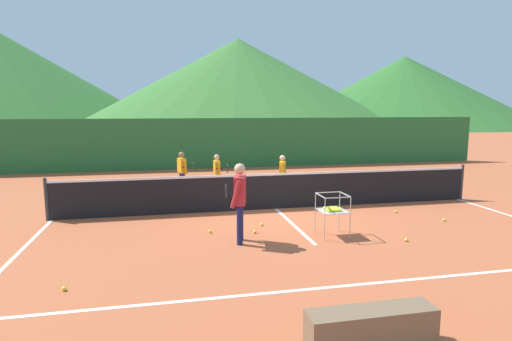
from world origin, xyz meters
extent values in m
plane|color=#B25633|center=(0.00, 0.00, 0.00)|extent=(120.00, 120.00, 0.00)
cube|color=white|center=(0.00, -5.05, 0.00)|extent=(11.27, 0.08, 0.01)
cube|color=white|center=(0.00, 4.90, 0.00)|extent=(11.27, 0.08, 0.01)
cube|color=white|center=(-5.63, 0.00, 0.00)|extent=(0.08, 9.94, 0.01)
cube|color=white|center=(5.63, 0.00, 0.00)|extent=(0.08, 9.94, 0.01)
cube|color=white|center=(0.00, 0.00, 0.00)|extent=(0.08, 6.26, 0.01)
cylinder|color=#333338|center=(-5.72, 0.00, 0.53)|extent=(0.08, 0.08, 1.05)
cylinder|color=#333338|center=(5.72, 0.00, 0.53)|extent=(0.08, 0.08, 1.05)
cube|color=black|center=(0.00, 0.00, 0.46)|extent=(11.36, 0.02, 0.92)
cube|color=white|center=(0.00, 0.00, 0.95)|extent=(11.36, 0.03, 0.06)
cylinder|color=#191E4C|center=(-1.47, -2.77, 0.40)|extent=(0.12, 0.12, 0.80)
cylinder|color=#191E4C|center=(-1.40, -2.47, 0.40)|extent=(0.12, 0.12, 0.80)
cube|color=#B2262D|center=(-1.44, -2.62, 1.08)|extent=(0.32, 0.51, 0.56)
sphere|color=#DBAD84|center=(-1.44, -2.62, 1.51)|extent=(0.22, 0.22, 0.22)
cylinder|color=#B2262D|center=(-1.56, -2.87, 1.05)|extent=(0.23, 0.13, 0.55)
cylinder|color=#B2262D|center=(-1.42, -2.34, 1.04)|extent=(0.18, 0.12, 0.55)
torus|color=#262628|center=(-1.67, -2.29, 1.00)|extent=(0.09, 0.29, 0.29)
cylinder|color=black|center=(-1.43, -2.34, 1.00)|extent=(0.22, 0.08, 0.03)
cylinder|color=navy|center=(-2.42, 2.89, 0.33)|extent=(0.10, 0.10, 0.65)
cylinder|color=navy|center=(-2.35, 2.65, 0.33)|extent=(0.10, 0.10, 0.65)
cube|color=orange|center=(-2.39, 2.77, 0.88)|extent=(0.29, 0.43, 0.46)
sphere|color=#996B4C|center=(-2.39, 2.77, 1.23)|extent=(0.18, 0.18, 0.18)
cylinder|color=orange|center=(-2.40, 3.00, 0.86)|extent=(0.19, 0.12, 0.45)
cylinder|color=orange|center=(-2.29, 2.57, 0.85)|extent=(0.15, 0.11, 0.45)
torus|color=#262628|center=(-2.03, 2.65, 0.85)|extent=(0.11, 0.29, 0.29)
cylinder|color=black|center=(-2.27, 2.58, 0.85)|extent=(0.22, 0.09, 0.03)
cylinder|color=silver|center=(-1.29, 2.68, 0.31)|extent=(0.09, 0.09, 0.61)
cylinder|color=silver|center=(-1.28, 2.44, 0.31)|extent=(0.09, 0.09, 0.61)
cube|color=orange|center=(-1.29, 2.56, 0.83)|extent=(0.19, 0.37, 0.43)
sphere|color=#DBAD84|center=(-1.29, 2.56, 1.15)|extent=(0.17, 0.17, 0.17)
cylinder|color=orange|center=(-1.24, 2.77, 0.80)|extent=(0.17, 0.07, 0.42)
cylinder|color=orange|center=(-1.24, 2.35, 0.80)|extent=(0.13, 0.07, 0.42)
torus|color=#262628|center=(-0.98, 2.36, 0.81)|extent=(0.04, 0.29, 0.29)
cylinder|color=black|center=(-1.22, 2.35, 0.81)|extent=(0.22, 0.04, 0.03)
cylinder|color=silver|center=(0.66, 1.68, 0.32)|extent=(0.09, 0.09, 0.63)
cylinder|color=silver|center=(0.58, 1.46, 0.32)|extent=(0.09, 0.09, 0.63)
cube|color=orange|center=(0.62, 1.57, 0.85)|extent=(0.29, 0.41, 0.44)
sphere|color=#DBAD84|center=(0.62, 1.57, 1.19)|extent=(0.17, 0.17, 0.17)
cylinder|color=orange|center=(0.74, 1.76, 0.83)|extent=(0.18, 0.12, 0.43)
cylinder|color=orange|center=(0.58, 1.35, 0.82)|extent=(0.15, 0.11, 0.43)
cylinder|color=#B7B7BC|center=(0.27, -2.32, 0.45)|extent=(0.02, 0.02, 0.89)
cylinder|color=#B7B7BC|center=(0.83, -2.32, 0.45)|extent=(0.02, 0.02, 0.89)
cylinder|color=#B7B7BC|center=(0.27, -2.88, 0.45)|extent=(0.02, 0.02, 0.89)
cylinder|color=#B7B7BC|center=(0.83, -2.88, 0.45)|extent=(0.02, 0.02, 0.89)
cube|color=#B7B7BC|center=(0.55, -2.60, 0.55)|extent=(0.56, 0.56, 0.01)
cube|color=#B7B7BC|center=(0.55, -2.32, 0.89)|extent=(0.56, 0.02, 0.02)
cube|color=#B7B7BC|center=(0.55, -2.88, 0.89)|extent=(0.56, 0.02, 0.02)
cube|color=#B7B7BC|center=(0.27, -2.60, 0.89)|extent=(0.02, 0.56, 0.02)
cube|color=#B7B7BC|center=(0.83, -2.60, 0.89)|extent=(0.02, 0.56, 0.02)
sphere|color=yellow|center=(0.42, -2.74, 0.58)|extent=(0.07, 0.07, 0.07)
sphere|color=yellow|center=(0.42, -2.67, 0.58)|extent=(0.07, 0.07, 0.07)
sphere|color=yellow|center=(0.43, -2.60, 0.59)|extent=(0.07, 0.07, 0.07)
sphere|color=yellow|center=(0.42, -2.54, 0.59)|extent=(0.07, 0.07, 0.07)
sphere|color=yellow|center=(0.42, -2.47, 0.59)|extent=(0.07, 0.07, 0.07)
sphere|color=yellow|center=(0.49, -2.73, 0.59)|extent=(0.07, 0.07, 0.07)
sphere|color=yellow|center=(0.49, -2.66, 0.59)|extent=(0.07, 0.07, 0.07)
sphere|color=yellow|center=(0.48, -2.60, 0.59)|extent=(0.07, 0.07, 0.07)
sphere|color=yellow|center=(0.48, -2.53, 0.58)|extent=(0.07, 0.07, 0.07)
sphere|color=yellow|center=(0.48, -2.48, 0.58)|extent=(0.07, 0.07, 0.07)
sphere|color=yellow|center=(0.55, -2.73, 0.58)|extent=(0.07, 0.07, 0.07)
sphere|color=yellow|center=(0.55, -2.67, 0.59)|extent=(0.07, 0.07, 0.07)
sphere|color=yellow|center=(0.56, -2.60, 0.59)|extent=(0.07, 0.07, 0.07)
sphere|color=yellow|center=(0.55, -2.54, 0.58)|extent=(0.07, 0.07, 0.07)
sphere|color=yellow|center=(0.56, -2.47, 0.59)|extent=(0.07, 0.07, 0.07)
sphere|color=yellow|center=(0.61, -2.74, 0.59)|extent=(0.07, 0.07, 0.07)
sphere|color=yellow|center=(0.62, -2.67, 0.58)|extent=(0.07, 0.07, 0.07)
sphere|color=yellow|center=(0.61, -2.60, 0.58)|extent=(0.07, 0.07, 0.07)
sphere|color=yellow|center=(0.62, -2.54, 0.58)|extent=(0.07, 0.07, 0.07)
sphere|color=yellow|center=(0.62, -2.47, 0.59)|extent=(0.07, 0.07, 0.07)
sphere|color=yellow|center=(0.68, -2.73, 0.58)|extent=(0.07, 0.07, 0.07)
sphere|color=yellow|center=(0.69, -2.66, 0.58)|extent=(0.07, 0.07, 0.07)
sphere|color=yellow|center=(0.69, -2.60, 0.58)|extent=(0.07, 0.07, 0.07)
sphere|color=yellow|center=(0.68, -2.54, 0.58)|extent=(0.07, 0.07, 0.07)
sphere|color=yellow|center=(0.68, -2.48, 0.58)|extent=(0.07, 0.07, 0.07)
sphere|color=yellow|center=(0.42, -2.73, 0.64)|extent=(0.07, 0.07, 0.07)
sphere|color=yellow|center=(-4.40, -4.33, 0.03)|extent=(0.07, 0.07, 0.07)
sphere|color=yellow|center=(1.89, -3.28, 0.03)|extent=(0.07, 0.07, 0.07)
sphere|color=yellow|center=(3.65, -2.07, 0.03)|extent=(0.07, 0.07, 0.07)
sphere|color=yellow|center=(-1.97, -1.86, 0.03)|extent=(0.07, 0.07, 0.07)
sphere|color=yellow|center=(-1.02, -2.08, 0.03)|extent=(0.07, 0.07, 0.07)
sphere|color=yellow|center=(2.94, -1.09, 0.03)|extent=(0.07, 0.07, 0.07)
sphere|color=yellow|center=(-0.75, -1.56, 0.03)|extent=(0.07, 0.07, 0.07)
cube|color=#286B33|center=(0.00, 8.10, 1.13)|extent=(24.78, 0.08, 2.26)
cube|color=brown|center=(-0.64, -6.66, 0.23)|extent=(1.50, 0.36, 0.46)
cone|color=#38702D|center=(7.64, 50.36, 6.28)|extent=(47.09, 47.09, 12.56)
cone|color=#2D6628|center=(33.72, 49.62, 5.34)|extent=(39.69, 39.69, 10.67)
camera|label=1|loc=(-2.84, -10.70, 2.70)|focal=29.37mm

